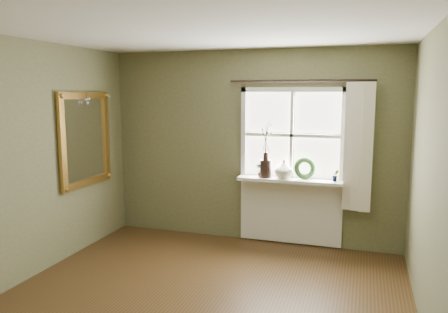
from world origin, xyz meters
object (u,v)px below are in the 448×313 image
object	(u,v)px
gilt_mirror	(85,139)
wreath	(305,171)
cream_vase	(284,169)
dark_jug	(266,169)

from	to	relation	value
gilt_mirror	wreath	bearing A→B (deg)	17.44
cream_vase	gilt_mirror	world-z (taller)	gilt_mirror
cream_vase	wreath	bearing A→B (deg)	8.56
gilt_mirror	cream_vase	bearing A→B (deg)	18.37
cream_vase	gilt_mirror	xyz separation A→B (m)	(-2.44, -0.81, 0.40)
dark_jug	gilt_mirror	distance (m)	2.37
dark_jug	gilt_mirror	world-z (taller)	gilt_mirror
cream_vase	wreath	size ratio (longest dim) A/B	0.86
dark_jug	gilt_mirror	xyz separation A→B (m)	(-2.19, -0.81, 0.40)
dark_jug	gilt_mirror	bearing A→B (deg)	-159.77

